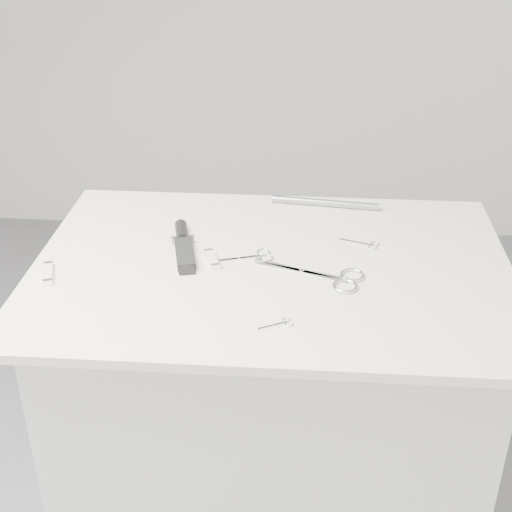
# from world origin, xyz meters

# --- Properties ---
(plinth) EXTENTS (0.90, 0.60, 0.90)m
(plinth) POSITION_xyz_m (0.00, 0.00, 0.45)
(plinth) COLOR silver
(plinth) RESTS_ON ground
(display_board) EXTENTS (1.00, 0.70, 0.02)m
(display_board) POSITION_xyz_m (0.00, 0.00, 0.91)
(display_board) COLOR beige
(display_board) RESTS_ON plinth
(large_shears) EXTENTS (0.23, 0.13, 0.01)m
(large_shears) POSITION_xyz_m (0.12, -0.05, 0.92)
(large_shears) COLOR silver
(large_shears) RESTS_ON display_board
(embroidery_scissors_a) EXTENTS (0.13, 0.07, 0.00)m
(embroidery_scissors_a) POSITION_xyz_m (-0.04, 0.03, 0.92)
(embroidery_scissors_a) COLOR silver
(embroidery_scissors_a) RESTS_ON display_board
(embroidery_scissors_b) EXTENTS (0.09, 0.05, 0.00)m
(embroidery_scissors_b) POSITION_xyz_m (0.20, 0.10, 0.92)
(embroidery_scissors_b) COLOR silver
(embroidery_scissors_b) RESTS_ON display_board
(tiny_scissors) EXTENTS (0.07, 0.05, 0.00)m
(tiny_scissors) POSITION_xyz_m (0.03, -0.22, 0.92)
(tiny_scissors) COLOR silver
(tiny_scissors) RESTS_ON display_board
(sheathed_knife) EXTENTS (0.08, 0.20, 0.03)m
(sheathed_knife) POSITION_xyz_m (-0.20, 0.06, 0.93)
(sheathed_knife) COLOR black
(sheathed_knife) RESTS_ON display_board
(pocket_knife_a) EXTENTS (0.04, 0.08, 0.01)m
(pocket_knife_a) POSITION_xyz_m (-0.45, -0.08, 0.92)
(pocket_knife_a) COLOR beige
(pocket_knife_a) RESTS_ON display_board
(pocket_knife_b) EXTENTS (0.04, 0.08, 0.01)m
(pocket_knife_b) POSITION_xyz_m (-0.13, 0.00, 0.92)
(pocket_knife_b) COLOR beige
(pocket_knife_b) RESTS_ON display_board
(metal_rail) EXTENTS (0.26, 0.05, 0.02)m
(metal_rail) POSITION_xyz_m (0.11, 0.30, 0.93)
(metal_rail) COLOR gray
(metal_rail) RESTS_ON display_board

